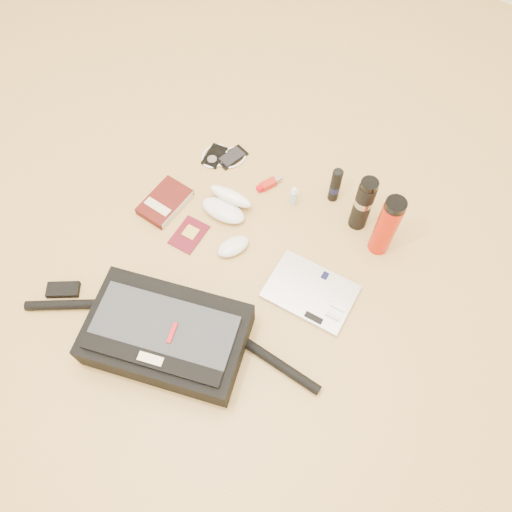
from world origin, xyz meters
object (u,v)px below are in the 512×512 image
at_px(book, 165,202).
at_px(messenger_bag, 166,335).
at_px(thermos_black, 363,204).
at_px(laptop, 311,292).
at_px(thermos_red, 386,226).

bearing_deg(book, messenger_bag, -49.00).
relative_size(messenger_bag, book, 5.02).
xyz_separation_m(book, thermos_black, (0.64, 0.35, 0.11)).
bearing_deg(laptop, thermos_red, 65.83).
height_order(thermos_black, thermos_red, thermos_red).
bearing_deg(thermos_black, messenger_bag, -110.65).
bearing_deg(book, thermos_black, 28.61).
height_order(messenger_bag, laptop, messenger_bag).
height_order(messenger_bag, thermos_red, thermos_red).
xyz_separation_m(messenger_bag, book, (-0.36, 0.41, -0.05)).
bearing_deg(laptop, book, 175.00).
relative_size(laptop, thermos_red, 1.10).
xyz_separation_m(messenger_bag, thermos_red, (0.40, 0.71, 0.08)).
xyz_separation_m(laptop, thermos_red, (0.10, 0.30, 0.13)).
bearing_deg(thermos_red, thermos_black, 158.18).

